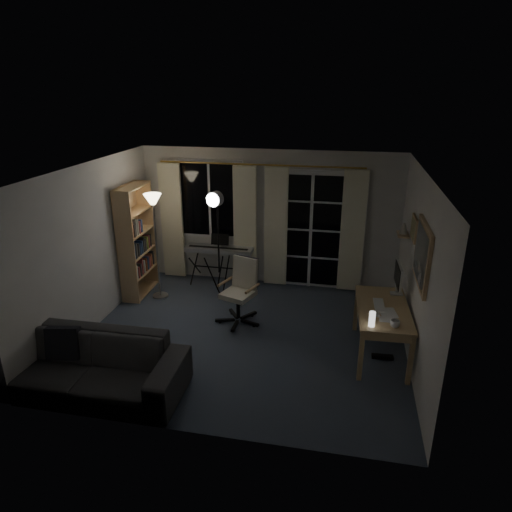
{
  "coord_description": "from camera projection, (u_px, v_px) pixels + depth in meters",
  "views": [
    {
      "loc": [
        1.3,
        -5.59,
        3.42
      ],
      "look_at": [
        0.11,
        0.35,
        1.12
      ],
      "focal_mm": 32.0,
      "sensor_mm": 36.0,
      "label": 1
    }
  ],
  "objects": [
    {
      "name": "window",
      "position": [
        210.0,
        199.0,
        8.05
      ],
      "size": [
        1.2,
        0.08,
        1.4
      ],
      "color": "white",
      "rests_on": "floor"
    },
    {
      "name": "desk",
      "position": [
        383.0,
        313.0,
        5.93
      ],
      "size": [
        0.71,
        1.34,
        0.7
      ],
      "rotation": [
        0.0,
        0.0,
        0.04
      ],
      "color": "tan",
      "rests_on": "floor"
    },
    {
      "name": "torchiere_lamp",
      "position": [
        154.0,
        215.0,
        7.3
      ],
      "size": [
        0.34,
        0.34,
        1.79
      ],
      "rotation": [
        0.0,
        0.0,
        -0.24
      ],
      "color": "#B2B2B7",
      "rests_on": "floor"
    },
    {
      "name": "mug",
      "position": [
        395.0,
        323.0,
        5.41
      ],
      "size": [
        0.12,
        0.1,
        0.12
      ],
      "primitive_type": "imported",
      "rotation": [
        0.0,
        0.0,
        0.04
      ],
      "color": "silver",
      "rests_on": "desk"
    },
    {
      "name": "monitor",
      "position": [
        398.0,
        276.0,
        6.18
      ],
      "size": [
        0.17,
        0.51,
        0.44
      ],
      "rotation": [
        0.0,
        0.0,
        0.04
      ],
      "color": "silver",
      "rests_on": "desk"
    },
    {
      "name": "wall_mirror",
      "position": [
        422.0,
        255.0,
        5.3
      ],
      "size": [
        0.04,
        0.94,
        0.74
      ],
      "color": "tan",
      "rests_on": "floor"
    },
    {
      "name": "wall_shelf",
      "position": [
        403.0,
        231.0,
        6.64
      ],
      "size": [
        0.16,
        0.3,
        0.18
      ],
      "color": "tan",
      "rests_on": "floor"
    },
    {
      "name": "desk_clutter",
      "position": [
        379.0,
        326.0,
        5.76
      ],
      "size": [
        0.4,
        0.8,
        0.89
      ],
      "rotation": [
        0.0,
        0.0,
        0.04
      ],
      "color": "white",
      "rests_on": "desk"
    },
    {
      "name": "curtains",
      "position": [
        260.0,
        226.0,
        7.94
      ],
      "size": [
        3.6,
        0.07,
        2.13
      ],
      "color": "gold",
      "rests_on": "floor"
    },
    {
      "name": "framed_print",
      "position": [
        414.0,
        228.0,
        6.1
      ],
      "size": [
        0.03,
        0.42,
        0.32
      ],
      "color": "tan",
      "rests_on": "floor"
    },
    {
      "name": "keyboard_piano",
      "position": [
        219.0,
        250.0,
        8.06
      ],
      "size": [
        1.2,
        0.58,
        0.87
      ],
      "rotation": [
        0.0,
        0.0,
        -0.0
      ],
      "color": "black",
      "rests_on": "floor"
    },
    {
      "name": "floor",
      "position": [
        244.0,
        337.0,
        6.58
      ],
      "size": [
        4.5,
        4.0,
        0.02
      ],
      "primitive_type": "cube",
      "color": "#3C4557",
      "rests_on": "ground"
    },
    {
      "name": "bookshelf",
      "position": [
        135.0,
        244.0,
        7.65
      ],
      "size": [
        0.33,
        0.89,
        1.89
      ],
      "rotation": [
        0.0,
        0.0,
        0.03
      ],
      "color": "tan",
      "rests_on": "floor"
    },
    {
      "name": "french_door",
      "position": [
        311.0,
        231.0,
        7.89
      ],
      "size": [
        1.32,
        0.09,
        2.11
      ],
      "color": "white",
      "rests_on": "floor"
    },
    {
      "name": "office_chair",
      "position": [
        242.0,
        285.0,
        6.86
      ],
      "size": [
        0.69,
        0.69,
        0.99
      ],
      "rotation": [
        0.0,
        0.0,
        -0.34
      ],
      "color": "black",
      "rests_on": "floor"
    },
    {
      "name": "studio_light",
      "position": [
        216.0,
        212.0,
        7.31
      ],
      "size": [
        0.41,
        0.41,
        1.86
      ],
      "rotation": [
        0.0,
        0.0,
        -0.31
      ],
      "color": "black",
      "rests_on": "floor"
    },
    {
      "name": "sofa",
      "position": [
        84.0,
        357.0,
        5.29
      ],
      "size": [
        2.31,
        0.71,
        0.9
      ],
      "rotation": [
        0.0,
        0.0,
        0.02
      ],
      "color": "#313134",
      "rests_on": "floor"
    }
  ]
}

